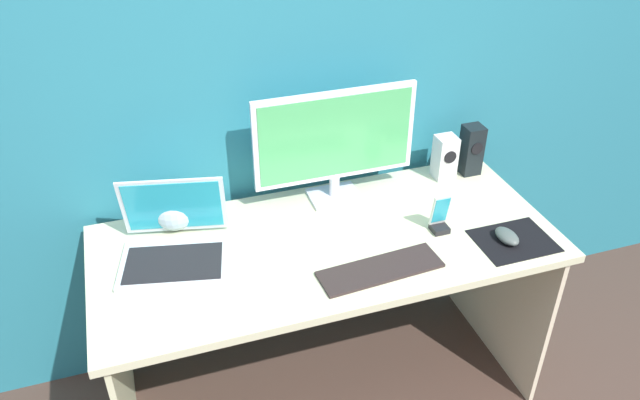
% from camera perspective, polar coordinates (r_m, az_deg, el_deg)
% --- Properties ---
extents(ground_plane, '(8.00, 8.00, 0.00)m').
position_cam_1_polar(ground_plane, '(2.58, 0.51, -16.54)').
color(ground_plane, '#453129').
extents(wall_back, '(6.00, 0.04, 2.50)m').
position_cam_1_polar(wall_back, '(2.15, -2.75, 13.78)').
color(wall_back, teal).
rests_on(wall_back, ground_plane).
extents(desk, '(1.52, 0.67, 0.72)m').
position_cam_1_polar(desk, '(2.17, 0.59, -6.67)').
color(desk, beige).
rests_on(desk, ground_plane).
extents(monitor, '(0.58, 0.14, 0.42)m').
position_cam_1_polar(monitor, '(2.17, 1.38, 5.31)').
color(monitor, white).
rests_on(monitor, desk).
extents(speaker_right, '(0.07, 0.08, 0.20)m').
position_cam_1_polar(speaker_right, '(2.46, 13.51, 4.45)').
color(speaker_right, black).
rests_on(speaker_right, desk).
extents(speaker_near_monitor, '(0.08, 0.08, 0.17)m').
position_cam_1_polar(speaker_near_monitor, '(2.42, 11.22, 3.82)').
color(speaker_near_monitor, silver).
rests_on(speaker_near_monitor, desk).
extents(laptop, '(0.38, 0.35, 0.24)m').
position_cam_1_polar(laptop, '(2.04, -13.06, -3.83)').
color(laptop, silver).
rests_on(laptop, desk).
extents(fishbowl, '(0.16, 0.16, 0.16)m').
position_cam_1_polar(fishbowl, '(2.16, -13.02, -0.64)').
color(fishbowl, silver).
rests_on(fishbowl, desk).
extents(keyboard_external, '(0.40, 0.15, 0.01)m').
position_cam_1_polar(keyboard_external, '(1.96, 5.48, -6.25)').
color(keyboard_external, '#2D2221').
rests_on(keyboard_external, desk).
extents(mousepad, '(0.25, 0.20, 0.00)m').
position_cam_1_polar(mousepad, '(2.17, 17.11, -3.54)').
color(mousepad, black).
rests_on(mousepad, desk).
extents(mouse, '(0.07, 0.10, 0.04)m').
position_cam_1_polar(mouse, '(2.15, 16.55, -3.16)').
color(mouse, '#4A534F').
rests_on(mouse, mousepad).
extents(phone_in_dock, '(0.06, 0.05, 0.14)m').
position_cam_1_polar(phone_in_dock, '(2.13, 10.79, -1.63)').
color(phone_in_dock, black).
rests_on(phone_in_dock, desk).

